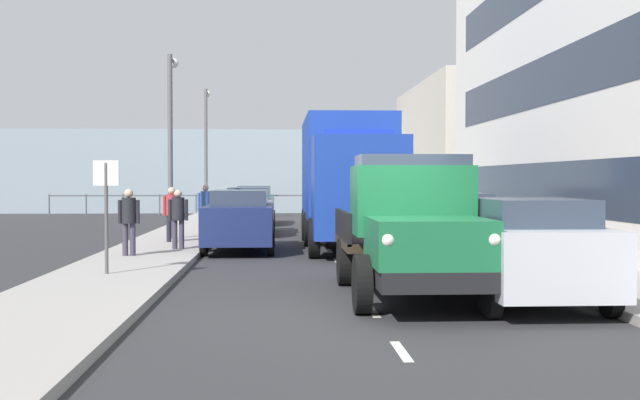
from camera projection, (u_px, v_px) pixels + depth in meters
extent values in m
plane|color=#2D2D30|center=(327.00, 248.00, 23.15)|extent=(80.00, 80.00, 0.00)
cube|color=#9E9993|center=(486.00, 244.00, 23.40)|extent=(2.56, 42.32, 0.15)
cube|color=#9E9993|center=(165.00, 246.00, 22.90)|extent=(2.56, 42.32, 0.15)
cube|color=silver|center=(401.00, 351.00, 9.22)|extent=(0.12, 1.10, 0.01)
cube|color=silver|center=(373.00, 311.00, 12.00)|extent=(0.12, 1.10, 0.01)
cube|color=silver|center=(356.00, 287.00, 14.65)|extent=(0.12, 1.10, 0.01)
cube|color=silver|center=(345.00, 273.00, 16.90)|extent=(0.12, 1.10, 0.01)
cube|color=silver|center=(337.00, 261.00, 19.46)|extent=(0.12, 1.10, 0.01)
cube|color=silver|center=(330.00, 251.00, 22.13)|extent=(0.12, 1.10, 0.01)
cube|color=silver|center=(324.00, 242.00, 25.08)|extent=(0.12, 1.10, 0.01)
cube|color=silver|center=(320.00, 237.00, 27.51)|extent=(0.12, 1.10, 0.01)
cube|color=silver|center=(316.00, 232.00, 30.10)|extent=(0.12, 1.10, 0.01)
cube|color=silver|center=(313.00, 228.00, 32.74)|extent=(0.12, 1.10, 0.01)
cube|color=silver|center=(310.00, 224.00, 35.55)|extent=(0.12, 1.10, 0.01)
cube|color=silver|center=(308.00, 221.00, 38.19)|extent=(0.12, 1.10, 0.01)
cube|color=silver|center=(306.00, 218.00, 41.03)|extent=(0.12, 1.10, 0.01)
cube|color=#2D3847|center=(551.00, 187.00, 21.61)|extent=(0.08, 19.61, 1.40)
cube|color=#2D3847|center=(552.00, 78.00, 21.53)|extent=(0.08, 19.61, 1.40)
cube|color=beige|center=(492.00, 151.00, 42.61)|extent=(8.24, 14.62, 7.13)
cube|color=#84939E|center=(302.00, 171.00, 47.20)|extent=(80.00, 0.80, 5.00)
cylinder|color=#4C5156|center=(551.00, 204.00, 44.40)|extent=(0.08, 0.08, 1.20)
cylinder|color=#4C5156|center=(516.00, 204.00, 44.29)|extent=(0.08, 0.08, 1.20)
cylinder|color=#4C5156|center=(481.00, 204.00, 44.19)|extent=(0.08, 0.08, 1.20)
cylinder|color=#4C5156|center=(446.00, 205.00, 44.08)|extent=(0.08, 0.08, 1.20)
cylinder|color=#4C5156|center=(411.00, 205.00, 43.98)|extent=(0.08, 0.08, 1.20)
cylinder|color=#4C5156|center=(376.00, 205.00, 43.87)|extent=(0.08, 0.08, 1.20)
cylinder|color=#4C5156|center=(340.00, 205.00, 43.76)|extent=(0.08, 0.08, 1.20)
cylinder|color=#4C5156|center=(304.00, 205.00, 43.66)|extent=(0.08, 0.08, 1.20)
cylinder|color=#4C5156|center=(268.00, 205.00, 43.55)|extent=(0.08, 0.08, 1.20)
cylinder|color=#4C5156|center=(232.00, 205.00, 43.45)|extent=(0.08, 0.08, 1.20)
cylinder|color=#4C5156|center=(196.00, 205.00, 43.34)|extent=(0.08, 0.08, 1.20)
cylinder|color=#4C5156|center=(160.00, 205.00, 43.23)|extent=(0.08, 0.08, 1.20)
cylinder|color=#4C5156|center=(123.00, 205.00, 43.13)|extent=(0.08, 0.08, 1.20)
cylinder|color=#4C5156|center=(86.00, 205.00, 43.02)|extent=(0.08, 0.08, 1.20)
cylinder|color=#4C5156|center=(49.00, 205.00, 42.92)|extent=(0.08, 0.08, 1.20)
cube|color=#4C5156|center=(304.00, 195.00, 43.64)|extent=(28.00, 0.08, 0.08)
cube|color=black|center=(408.00, 262.00, 13.48)|extent=(1.64, 5.60, 0.30)
cube|color=#196038|center=(428.00, 242.00, 11.62)|extent=(1.72, 1.90, 0.70)
cube|color=silver|center=(441.00, 249.00, 10.73)|extent=(1.16, 0.08, 0.56)
sphere|color=white|center=(494.00, 239.00, 10.76)|extent=(0.20, 0.20, 0.20)
sphere|color=white|center=(387.00, 240.00, 10.69)|extent=(0.20, 0.20, 0.20)
cube|color=#196038|center=(411.00, 200.00, 13.12)|extent=(1.93, 1.34, 1.15)
cube|color=#2D3847|center=(411.00, 172.00, 13.10)|extent=(1.78, 1.23, 0.56)
cube|color=#2D2319|center=(396.00, 242.00, 14.81)|extent=(2.10, 2.80, 0.16)
cube|color=black|center=(449.00, 225.00, 14.86)|extent=(0.08, 2.80, 0.56)
cube|color=black|center=(343.00, 226.00, 14.75)|extent=(0.08, 2.80, 0.56)
cylinder|color=black|center=(489.00, 283.00, 11.86)|extent=(0.24, 0.90, 0.90)
cylinder|color=black|center=(362.00, 284.00, 11.76)|extent=(0.24, 0.90, 0.90)
cylinder|color=black|center=(444.00, 261.00, 15.07)|extent=(0.24, 0.90, 0.90)
cylinder|color=black|center=(344.00, 262.00, 14.97)|extent=(0.24, 0.90, 0.90)
cube|color=#193899|center=(359.00, 187.00, 19.98)|extent=(2.40, 2.21, 2.60)
cube|color=#2D3847|center=(359.00, 165.00, 19.97)|extent=(2.20, 2.04, 0.80)
cube|color=#1933B2|center=(359.00, 132.00, 19.94)|extent=(1.75, 0.20, 0.16)
cube|color=#193899|center=(346.00, 168.00, 23.95)|extent=(2.50, 5.95, 3.00)
cube|color=black|center=(348.00, 224.00, 23.07)|extent=(2.00, 8.07, 0.36)
cylinder|color=black|center=(403.00, 238.00, 20.16)|extent=(0.28, 1.04, 1.04)
cylinder|color=black|center=(314.00, 238.00, 20.04)|extent=(0.28, 1.04, 1.04)
cylinder|color=black|center=(384.00, 229.00, 23.77)|extent=(0.28, 1.04, 1.04)
cylinder|color=black|center=(309.00, 229.00, 23.65)|extent=(0.28, 1.04, 1.04)
cylinder|color=black|center=(376.00, 225.00, 25.89)|extent=(0.28, 1.04, 1.04)
cylinder|color=black|center=(306.00, 225.00, 25.77)|extent=(0.28, 1.04, 1.04)
cube|color=#B7BABF|center=(526.00, 256.00, 12.55)|extent=(1.85, 3.82, 1.00)
cube|color=#2D3847|center=(531.00, 212.00, 12.34)|extent=(1.51, 2.10, 0.42)
cylinder|color=black|center=(455.00, 278.00, 13.70)|extent=(0.18, 0.60, 0.60)
cylinder|color=black|center=(554.00, 277.00, 13.80)|extent=(0.18, 0.60, 0.60)
cylinder|color=black|center=(492.00, 298.00, 11.34)|extent=(0.18, 0.60, 0.60)
cylinder|color=black|center=(611.00, 297.00, 11.43)|extent=(0.18, 0.60, 0.60)
cube|color=maroon|center=(451.00, 232.00, 18.06)|extent=(1.65, 4.07, 1.00)
cube|color=#2D3847|center=(453.00, 202.00, 17.84)|extent=(1.36, 2.24, 0.42)
cylinder|color=black|center=(408.00, 249.00, 19.29)|extent=(0.18, 0.60, 0.60)
cylinder|color=black|center=(471.00, 249.00, 19.38)|extent=(0.18, 0.60, 0.60)
cylinder|color=black|center=(427.00, 260.00, 16.77)|extent=(0.18, 0.60, 0.60)
cylinder|color=black|center=(500.00, 259.00, 16.86)|extent=(0.18, 0.60, 0.60)
cube|color=black|center=(411.00, 220.00, 23.51)|extent=(1.67, 4.06, 1.00)
cube|color=#2D3847|center=(412.00, 197.00, 23.29)|extent=(1.37, 2.24, 0.42)
cylinder|color=black|center=(379.00, 234.00, 24.73)|extent=(0.18, 0.60, 0.60)
cylinder|color=black|center=(429.00, 234.00, 24.82)|extent=(0.18, 0.60, 0.60)
cylinder|color=black|center=(391.00, 240.00, 22.22)|extent=(0.18, 0.60, 0.60)
cylinder|color=black|center=(446.00, 240.00, 22.30)|extent=(0.18, 0.60, 0.60)
cube|color=white|center=(387.00, 213.00, 28.61)|extent=(1.75, 4.21, 1.00)
cube|color=#2D3847|center=(388.00, 193.00, 28.39)|extent=(1.43, 2.31, 0.42)
cylinder|color=black|center=(361.00, 224.00, 29.88)|extent=(0.18, 0.60, 0.60)
cylinder|color=black|center=(404.00, 224.00, 29.97)|extent=(0.18, 0.60, 0.60)
cylinder|color=black|center=(369.00, 229.00, 27.28)|extent=(0.18, 0.60, 0.60)
cylinder|color=black|center=(416.00, 229.00, 27.37)|extent=(0.18, 0.60, 0.60)
cube|color=navy|center=(240.00, 223.00, 22.03)|extent=(1.85, 4.60, 1.00)
cube|color=#2D3847|center=(240.00, 197.00, 22.21)|extent=(1.52, 2.53, 0.42)
cylinder|color=black|center=(271.00, 245.00, 20.67)|extent=(0.18, 0.60, 0.60)
cylinder|color=black|center=(204.00, 245.00, 20.58)|extent=(0.18, 0.60, 0.60)
cylinder|color=black|center=(272.00, 237.00, 23.52)|extent=(0.18, 0.60, 0.60)
cylinder|color=black|center=(213.00, 237.00, 23.42)|extent=(0.18, 0.60, 0.60)
cube|color=slate|center=(249.00, 213.00, 28.83)|extent=(1.80, 4.64, 1.00)
cube|color=#2D3847|center=(249.00, 193.00, 29.01)|extent=(1.48, 2.55, 0.42)
cylinder|color=black|center=(272.00, 228.00, 27.45)|extent=(0.18, 0.60, 0.60)
cylinder|color=black|center=(223.00, 229.00, 27.36)|extent=(0.18, 0.60, 0.60)
cylinder|color=black|center=(273.00, 224.00, 30.32)|extent=(0.18, 0.60, 0.60)
cylinder|color=black|center=(228.00, 224.00, 30.23)|extent=(0.18, 0.60, 0.60)
cube|color=#1E6670|center=(254.00, 207.00, 34.99)|extent=(1.75, 4.01, 1.00)
cube|color=#2D3847|center=(254.00, 191.00, 35.17)|extent=(1.43, 2.21, 0.42)
cylinder|color=black|center=(273.00, 219.00, 33.81)|extent=(0.18, 0.60, 0.60)
cylinder|color=black|center=(234.00, 219.00, 33.72)|extent=(0.18, 0.60, 0.60)
cylinder|color=black|center=(273.00, 216.00, 36.29)|extent=(0.18, 0.60, 0.60)
cylinder|color=black|center=(237.00, 217.00, 36.20)|extent=(0.18, 0.60, 0.60)
cylinder|color=#383342|center=(133.00, 239.00, 19.21)|extent=(0.14, 0.14, 0.79)
cylinder|color=#383342|center=(125.00, 240.00, 19.20)|extent=(0.14, 0.14, 0.79)
cylinder|color=black|center=(129.00, 210.00, 19.19)|extent=(0.34, 0.34, 0.63)
cylinder|color=black|center=(138.00, 212.00, 19.20)|extent=(0.09, 0.09, 0.58)
cylinder|color=black|center=(120.00, 212.00, 19.18)|extent=(0.09, 0.09, 0.58)
sphere|color=tan|center=(129.00, 193.00, 19.18)|extent=(0.22, 0.22, 0.22)
cylinder|color=#383342|center=(182.00, 235.00, 21.00)|extent=(0.14, 0.14, 0.78)
cylinder|color=#383342|center=(175.00, 235.00, 20.99)|extent=(0.14, 0.14, 0.78)
cylinder|color=black|center=(178.00, 209.00, 20.98)|extent=(0.34, 0.34, 0.61)
cylinder|color=black|center=(186.00, 210.00, 20.99)|extent=(0.09, 0.09, 0.57)
cylinder|color=black|center=(170.00, 210.00, 20.96)|extent=(0.09, 0.09, 0.57)
sphere|color=tan|center=(178.00, 193.00, 20.96)|extent=(0.21, 0.21, 0.21)
cylinder|color=black|center=(175.00, 229.00, 23.46)|extent=(0.14, 0.14, 0.80)
cylinder|color=black|center=(169.00, 229.00, 23.45)|extent=(0.14, 0.14, 0.80)
cylinder|color=maroon|center=(172.00, 205.00, 23.44)|extent=(0.34, 0.34, 0.63)
cylinder|color=maroon|center=(179.00, 206.00, 23.45)|extent=(0.09, 0.09, 0.58)
cylinder|color=maroon|center=(164.00, 206.00, 23.43)|extent=(0.09, 0.09, 0.58)
sphere|color=tan|center=(172.00, 191.00, 23.42)|extent=(0.22, 0.22, 0.22)
cylinder|color=#4C473D|center=(208.00, 223.00, 26.28)|extent=(0.14, 0.14, 0.82)
cylinder|color=#4C473D|center=(203.00, 223.00, 26.27)|extent=(0.14, 0.14, 0.82)
cylinder|color=#2D4C8C|center=(205.00, 201.00, 26.25)|extent=(0.34, 0.34, 0.65)
cylinder|color=#2D4C8C|center=(212.00, 202.00, 26.27)|extent=(0.09, 0.09, 0.60)
cylinder|color=#2D4C8C|center=(199.00, 202.00, 26.24)|extent=(0.09, 0.09, 0.60)
sphere|color=tan|center=(205.00, 188.00, 26.24)|extent=(0.22, 0.22, 0.22)
cylinder|color=#59595B|center=(170.00, 147.00, 24.67)|extent=(0.16, 0.16, 5.80)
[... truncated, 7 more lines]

